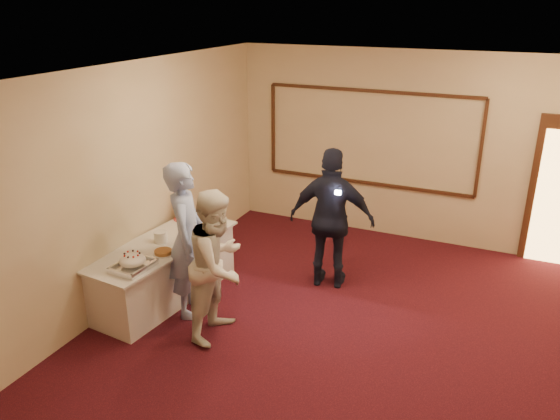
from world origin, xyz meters
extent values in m
plane|color=black|center=(0.00, 0.00, 0.00)|extent=(7.00, 7.00, 0.00)
cube|color=beige|center=(0.00, 3.50, 1.50)|extent=(6.00, 0.04, 3.00)
cube|color=beige|center=(-3.00, 0.00, 1.50)|extent=(0.04, 7.00, 3.00)
cube|color=white|center=(0.00, 0.00, 3.00)|extent=(6.00, 7.00, 0.04)
cube|color=#381810|center=(-0.80, 3.47, 0.85)|extent=(3.40, 0.04, 0.05)
cube|color=#381810|center=(-0.80, 3.47, 2.35)|extent=(3.40, 0.04, 0.05)
cube|color=#381810|center=(-2.50, 3.47, 1.60)|extent=(0.05, 0.04, 1.50)
cube|color=#381810|center=(0.90, 3.47, 1.60)|extent=(0.05, 0.04, 1.50)
cube|color=silver|center=(-2.58, 0.24, 0.37)|extent=(0.97, 2.14, 0.74)
cube|color=silver|center=(-2.58, 0.24, 0.76)|extent=(1.07, 2.26, 0.03)
cube|color=#B4B7BC|center=(-2.46, -0.48, 0.79)|extent=(0.38, 0.48, 0.04)
ellipsoid|color=white|center=(-2.46, -0.48, 0.88)|extent=(0.31, 0.31, 0.14)
cube|color=silver|center=(-2.36, -0.33, 0.81)|extent=(0.15, 0.31, 0.01)
cylinder|color=#DC5252|center=(-2.79, 1.05, 0.96)|extent=(0.02, 0.02, 0.38)
cylinder|color=#DC5252|center=(-2.79, 1.05, 0.78)|extent=(0.29, 0.29, 0.01)
cylinder|color=#DC5252|center=(-2.79, 1.05, 0.93)|extent=(0.22, 0.22, 0.01)
cylinder|color=#DC5252|center=(-2.79, 1.05, 1.08)|extent=(0.15, 0.15, 0.01)
cylinder|color=white|center=(-2.61, 0.27, 0.84)|extent=(0.17, 0.17, 0.14)
cylinder|color=white|center=(-2.61, 0.27, 0.91)|extent=(0.18, 0.18, 0.01)
cylinder|color=white|center=(-2.41, 0.67, 0.84)|extent=(0.17, 0.17, 0.14)
cylinder|color=white|center=(-2.41, 0.67, 0.91)|extent=(0.18, 0.18, 0.01)
cylinder|color=white|center=(-2.38, -0.01, 0.78)|extent=(0.25, 0.25, 0.01)
cylinder|color=brown|center=(-2.38, -0.01, 0.80)|extent=(0.21, 0.21, 0.04)
imported|color=#8FA2DC|center=(-2.08, 0.09, 0.98)|extent=(0.71, 0.84, 1.95)
imported|color=silver|center=(-1.51, -0.17, 0.89)|extent=(0.67, 0.86, 1.77)
imported|color=black|center=(-0.71, 1.45, 0.96)|extent=(1.19, 0.64, 1.93)
cube|color=white|center=(-0.57, 1.23, 1.43)|extent=(0.07, 0.04, 0.05)
camera|label=1|loc=(1.39, -4.92, 3.69)|focal=35.00mm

